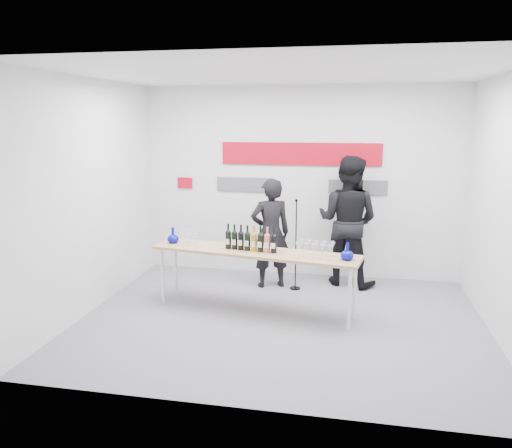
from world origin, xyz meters
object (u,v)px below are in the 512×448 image
tasting_table (255,255)px  mic_stand (296,262)px  presenter_right (347,221)px  presenter_left (270,233)px

tasting_table → mic_stand: size_ratio=2.04×
mic_stand → tasting_table: bearing=-133.9°
presenter_right → mic_stand: 1.01m
presenter_left → presenter_right: (1.12, 0.35, 0.16)m
tasting_table → presenter_left: 1.03m
tasting_table → presenter_left: presenter_left is taller
presenter_right → tasting_table: bearing=69.3°
tasting_table → mic_stand: 1.11m
presenter_left → presenter_right: size_ratio=0.84×
tasting_table → presenter_right: (1.15, 1.38, 0.22)m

